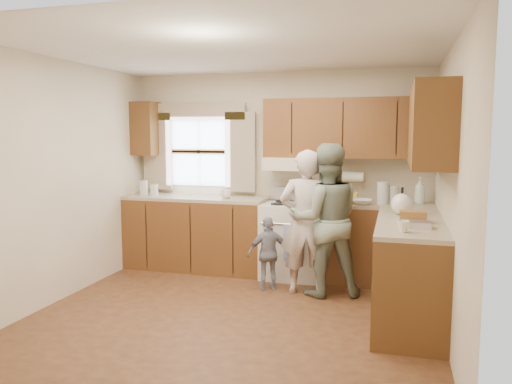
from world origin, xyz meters
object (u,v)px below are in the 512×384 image
(woman_left, at_px, (306,222))
(woman_right, at_px, (326,220))
(stove, at_px, (295,239))
(child, at_px, (269,253))

(woman_left, xyz_separation_m, woman_right, (0.22, 0.00, 0.03))
(woman_right, bearing_deg, stove, -71.17)
(child, bearing_deg, stove, -133.80)
(stove, relative_size, woman_right, 0.65)
(woman_left, relative_size, child, 1.91)
(stove, height_order, woman_left, woman_left)
(stove, xyz_separation_m, woman_left, (0.23, -0.59, 0.32))
(stove, distance_m, child, 0.61)
(woman_right, xyz_separation_m, child, (-0.63, 0.00, -0.41))
(stove, bearing_deg, woman_right, -52.59)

